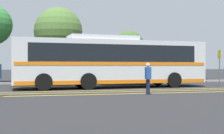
# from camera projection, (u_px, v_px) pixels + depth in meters

# --- Properties ---
(ground_plane) EXTENTS (220.00, 220.00, 0.00)m
(ground_plane) POSITION_uv_depth(u_px,v_px,m) (98.00, 88.00, 20.25)
(ground_plane) COLOR #262628
(lane_strip_0) EXTENTS (32.56, 0.20, 0.01)m
(lane_strip_0) POSITION_uv_depth(u_px,v_px,m) (121.00, 90.00, 18.27)
(lane_strip_0) COLOR gold
(lane_strip_0) RESTS_ON ground_plane
(lane_strip_1) EXTENTS (32.56, 0.20, 0.01)m
(lane_strip_1) POSITION_uv_depth(u_px,v_px,m) (126.00, 92.00, 17.20)
(lane_strip_1) COLOR gold
(lane_strip_1) RESTS_ON ground_plane
(lane_strip_2) EXTENTS (32.56, 0.20, 0.01)m
(lane_strip_2) POSITION_uv_depth(u_px,v_px,m) (133.00, 94.00, 15.96)
(lane_strip_2) COLOR gold
(lane_strip_2) RESTS_ON ground_plane
(curb_strip) EXTENTS (40.56, 0.36, 0.15)m
(curb_strip) POSITION_uv_depth(u_px,v_px,m) (96.00, 82.00, 25.78)
(curb_strip) COLOR #99999E
(curb_strip) RESTS_ON ground_plane
(transit_bus) EXTENTS (13.01, 3.43, 3.36)m
(transit_bus) POSITION_uv_depth(u_px,v_px,m) (112.00, 61.00, 20.39)
(transit_bus) COLOR silver
(transit_bus) RESTS_ON ground_plane
(parked_car_1) EXTENTS (4.40, 2.11, 1.50)m
(parked_car_1) POSITION_uv_depth(u_px,v_px,m) (44.00, 75.00, 22.92)
(parked_car_1) COLOR olive
(parked_car_1) RESTS_ON ground_plane
(parked_car_2) EXTENTS (4.31, 1.84, 1.29)m
(parked_car_2) POSITION_uv_depth(u_px,v_px,m) (123.00, 76.00, 24.18)
(parked_car_2) COLOR #335B33
(parked_car_2) RESTS_ON ground_plane
(pedestrian_2) EXTENTS (0.25, 0.43, 1.57)m
(pedestrian_2) POSITION_uv_depth(u_px,v_px,m) (148.00, 77.00, 15.55)
(pedestrian_2) COLOR #191E38
(pedestrian_2) RESTS_ON ground_plane
(bus_stop_sign) EXTENTS (0.07, 0.40, 2.56)m
(bus_stop_sign) POSITION_uv_depth(u_px,v_px,m) (220.00, 63.00, 21.53)
(bus_stop_sign) COLOR #59595E
(bus_stop_sign) RESTS_ON ground_plane
(tree_0) EXTENTS (4.26, 4.26, 6.62)m
(tree_0) POSITION_uv_depth(u_px,v_px,m) (58.00, 31.00, 27.54)
(tree_0) COLOR #513823
(tree_0) RESTS_ON ground_plane
(tree_3) EXTENTS (3.04, 3.04, 4.93)m
(tree_3) POSITION_uv_depth(u_px,v_px,m) (129.00, 46.00, 30.98)
(tree_3) COLOR #513823
(tree_3) RESTS_ON ground_plane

